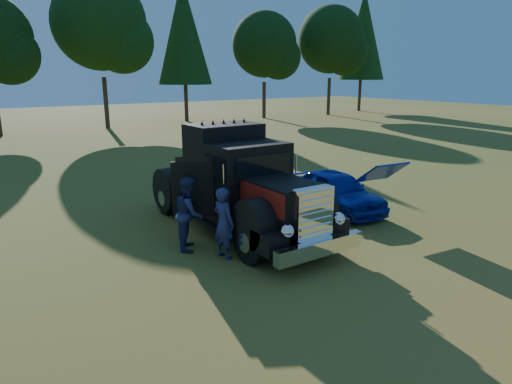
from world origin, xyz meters
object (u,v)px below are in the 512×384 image
object	(u,v)px
diamond_t_truck	(240,188)
spectator_far	(189,213)
spectator_near	(224,223)
hotrod_coupe	(336,190)

from	to	relation	value
diamond_t_truck	spectator_far	world-z (taller)	diamond_t_truck
spectator_near	spectator_far	distance (m)	1.13
diamond_t_truck	spectator_far	bearing A→B (deg)	-168.53
diamond_t_truck	hotrod_coupe	size ratio (longest dim) A/B	1.69
spectator_far	diamond_t_truck	bearing A→B (deg)	-47.99
diamond_t_truck	spectator_far	distance (m)	1.85
diamond_t_truck	spectator_far	size ratio (longest dim) A/B	3.79
hotrod_coupe	spectator_far	bearing A→B (deg)	-176.51
diamond_t_truck	hotrod_coupe	world-z (taller)	diamond_t_truck
spectator_far	spectator_near	bearing A→B (deg)	-129.18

